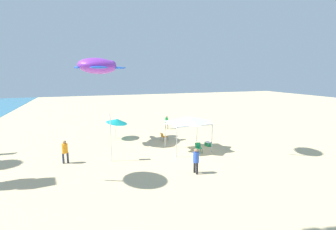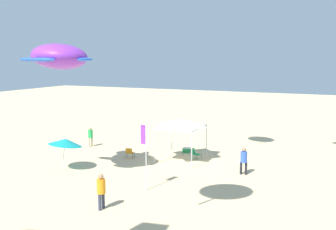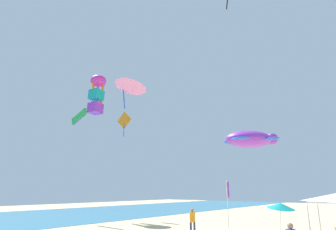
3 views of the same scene
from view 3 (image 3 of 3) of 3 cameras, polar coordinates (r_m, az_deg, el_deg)
name	(u,v)px [view 3 (image 3 of 3)]	position (r m, az deg, el deg)	size (l,w,h in m)	color
ocean_strip	(38,217)	(39.84, -25.06, -18.33)	(120.00, 22.94, 0.02)	teal
beach_umbrella	(281,206)	(26.12, 22.08, -16.85)	(2.28, 2.26, 2.38)	silver
banner_flag	(228,203)	(20.39, 12.17, -17.22)	(0.36, 0.06, 3.87)	silver
person_watching_sky	(192,219)	(22.81, 5.03, -20.40)	(0.43, 0.49, 1.82)	#33384C
kite_octopus_magenta	(98,83)	(42.92, -14.07, 6.45)	(2.31, 2.31, 5.14)	#E02D9E
kite_box_teal	(96,102)	(32.46, -14.56, 2.65)	(1.50, 1.46, 2.75)	teal
kite_diamond_orange	(124,121)	(38.86, -8.95, -1.24)	(0.42, 2.46, 3.55)	orange
kite_turtle_purple	(250,139)	(25.93, 16.42, -4.78)	(5.32, 5.34, 1.72)	purple
kite_delta_pink	(131,84)	(25.51, -7.55, 6.22)	(3.34, 3.31, 2.62)	pink
kite_parafoil_green	(79,117)	(36.91, -17.73, -0.34)	(0.22, 3.10, 1.85)	green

